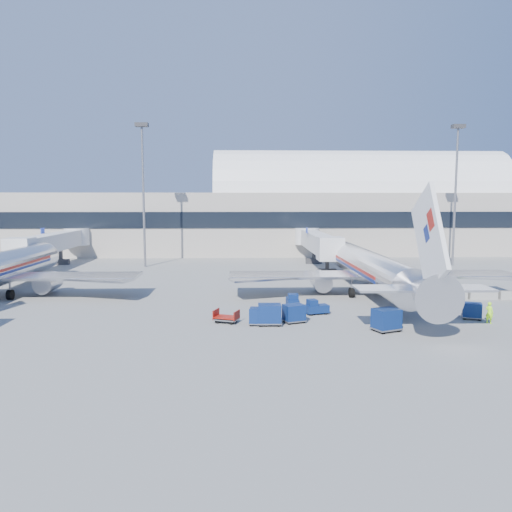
{
  "coord_description": "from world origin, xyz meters",
  "views": [
    {
      "loc": [
        -4.84,
        -49.85,
        10.59
      ],
      "look_at": [
        -2.99,
        6.0,
        4.35
      ],
      "focal_mm": 35.0,
      "sensor_mm": 36.0,
      "label": 1
    }
  ],
  "objects_px": {
    "mast_west": "(143,174)",
    "cart_train_b": "(270,314)",
    "jetbridge_near": "(316,241)",
    "barrier_mid": "(483,295)",
    "mast_east": "(456,174)",
    "tug_lead": "(316,307)",
    "cart_solo_near": "(386,319)",
    "ramp_worker": "(489,313)",
    "tug_right": "(438,307)",
    "barrier_near": "(453,296)",
    "jetbridge_mid": "(55,242)",
    "cart_open_red": "(227,318)",
    "tug_left": "(292,301)",
    "cart_train_c": "(259,316)",
    "cart_solo_far": "(472,310)",
    "airliner_main": "(373,270)",
    "cart_train_a": "(294,313)"
  },
  "relations": [
    {
      "from": "mast_east",
      "to": "tug_lead",
      "type": "bearing_deg",
      "value": -128.94
    },
    {
      "from": "jetbridge_near",
      "to": "cart_train_a",
      "type": "height_order",
      "value": "jetbridge_near"
    },
    {
      "from": "jetbridge_mid",
      "to": "cart_open_red",
      "type": "relative_size",
      "value": 11.38
    },
    {
      "from": "mast_west",
      "to": "cart_train_b",
      "type": "relative_size",
      "value": 10.94
    },
    {
      "from": "cart_train_c",
      "to": "ramp_worker",
      "type": "bearing_deg",
      "value": 7.77
    },
    {
      "from": "tug_right",
      "to": "ramp_worker",
      "type": "xyz_separation_m",
      "value": [
        3.13,
        -3.44,
        0.26
      ]
    },
    {
      "from": "tug_left",
      "to": "jetbridge_mid",
      "type": "bearing_deg",
      "value": 46.43
    },
    {
      "from": "tug_lead",
      "to": "ramp_worker",
      "type": "bearing_deg",
      "value": -30.78
    },
    {
      "from": "barrier_near",
      "to": "cart_solo_near",
      "type": "relative_size",
      "value": 1.17
    },
    {
      "from": "cart_solo_near",
      "to": "cart_open_red",
      "type": "xyz_separation_m",
      "value": [
        -13.04,
        3.28,
        -0.6
      ]
    },
    {
      "from": "tug_left",
      "to": "cart_train_b",
      "type": "relative_size",
      "value": 1.1
    },
    {
      "from": "cart_open_red",
      "to": "jetbridge_near",
      "type": "bearing_deg",
      "value": 90.95
    },
    {
      "from": "tug_left",
      "to": "cart_solo_far",
      "type": "relative_size",
      "value": 1.13
    },
    {
      "from": "jetbridge_near",
      "to": "jetbridge_mid",
      "type": "relative_size",
      "value": 1.0
    },
    {
      "from": "cart_solo_near",
      "to": "cart_solo_far",
      "type": "height_order",
      "value": "cart_solo_near"
    },
    {
      "from": "tug_lead",
      "to": "cart_train_c",
      "type": "xyz_separation_m",
      "value": [
        -5.46,
        -3.94,
        0.15
      ]
    },
    {
      "from": "jetbridge_mid",
      "to": "tug_right",
      "type": "xyz_separation_m",
      "value": [
        48.0,
        -35.68,
        -3.24
      ]
    },
    {
      "from": "tug_right",
      "to": "cart_train_b",
      "type": "distance_m",
      "value": 16.26
    },
    {
      "from": "jetbridge_mid",
      "to": "mast_east",
      "type": "xyz_separation_m",
      "value": [
        64.4,
        -0.81,
        10.86
      ]
    },
    {
      "from": "barrier_near",
      "to": "cart_open_red",
      "type": "distance_m",
      "value": 25.74
    },
    {
      "from": "mast_west",
      "to": "barrier_mid",
      "type": "height_order",
      "value": "mast_west"
    },
    {
      "from": "cart_solo_near",
      "to": "ramp_worker",
      "type": "relative_size",
      "value": 1.36
    },
    {
      "from": "barrier_mid",
      "to": "cart_train_b",
      "type": "xyz_separation_m",
      "value": [
        -23.6,
        -10.27,
        0.51
      ]
    },
    {
      "from": "barrier_mid",
      "to": "mast_east",
      "type": "bearing_deg",
      "value": 72.74
    },
    {
      "from": "mast_east",
      "to": "cart_train_b",
      "type": "relative_size",
      "value": 10.94
    },
    {
      "from": "tug_lead",
      "to": "ramp_worker",
      "type": "xyz_separation_m",
      "value": [
        14.46,
        -3.99,
        0.3
      ]
    },
    {
      "from": "cart_solo_far",
      "to": "ramp_worker",
      "type": "bearing_deg",
      "value": -44.23
    },
    {
      "from": "cart_train_a",
      "to": "mast_west",
      "type": "bearing_deg",
      "value": 97.92
    },
    {
      "from": "jetbridge_near",
      "to": "cart_train_c",
      "type": "distance_m",
      "value": 40.65
    },
    {
      "from": "jetbridge_near",
      "to": "barrier_mid",
      "type": "height_order",
      "value": "jetbridge_near"
    },
    {
      "from": "barrier_near",
      "to": "tug_lead",
      "type": "distance_m",
      "value": 16.95
    },
    {
      "from": "airliner_main",
      "to": "tug_lead",
      "type": "xyz_separation_m",
      "value": [
        -7.73,
        -8.82,
        -2.28
      ]
    },
    {
      "from": "airliner_main",
      "to": "barrier_mid",
      "type": "height_order",
      "value": "airliner_main"
    },
    {
      "from": "barrier_near",
      "to": "barrier_mid",
      "type": "xyz_separation_m",
      "value": [
        3.3,
        0.0,
        0.0
      ]
    },
    {
      "from": "cart_train_b",
      "to": "cart_open_red",
      "type": "bearing_deg",
      "value": 166.74
    },
    {
      "from": "tug_left",
      "to": "cart_train_c",
      "type": "relative_size",
      "value": 1.23
    },
    {
      "from": "cart_solo_far",
      "to": "tug_left",
      "type": "bearing_deg",
      "value": -177.49
    },
    {
      "from": "jetbridge_mid",
      "to": "tug_right",
      "type": "bearing_deg",
      "value": -36.63
    },
    {
      "from": "airliner_main",
      "to": "tug_left",
      "type": "bearing_deg",
      "value": -148.21
    },
    {
      "from": "jetbridge_near",
      "to": "barrier_mid",
      "type": "distance_m",
      "value": 32.09
    },
    {
      "from": "cart_train_c",
      "to": "cart_solo_near",
      "type": "bearing_deg",
      "value": -5.05
    },
    {
      "from": "barrier_near",
      "to": "cart_train_b",
      "type": "relative_size",
      "value": 1.45
    },
    {
      "from": "airliner_main",
      "to": "tug_lead",
      "type": "distance_m",
      "value": 11.95
    },
    {
      "from": "airliner_main",
      "to": "barrier_mid",
      "type": "xyz_separation_m",
      "value": [
        11.3,
        -2.51,
        -2.48
      ]
    },
    {
      "from": "jetbridge_near",
      "to": "tug_lead",
      "type": "xyz_separation_m",
      "value": [
        -5.33,
        -35.13,
        -3.29
      ]
    },
    {
      "from": "jetbridge_near",
      "to": "cart_solo_far",
      "type": "bearing_deg",
      "value": -77.4
    },
    {
      "from": "jetbridge_mid",
      "to": "barrier_near",
      "type": "xyz_separation_m",
      "value": [
        52.4,
        -28.81,
        -3.48
      ]
    },
    {
      "from": "barrier_mid",
      "to": "tug_right",
      "type": "xyz_separation_m",
      "value": [
        -7.7,
        -6.88,
        0.24
      ]
    },
    {
      "from": "cart_open_red",
      "to": "tug_left",
      "type": "bearing_deg",
      "value": 63.26
    },
    {
      "from": "jetbridge_mid",
      "to": "mast_east",
      "type": "distance_m",
      "value": 65.32
    }
  ]
}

